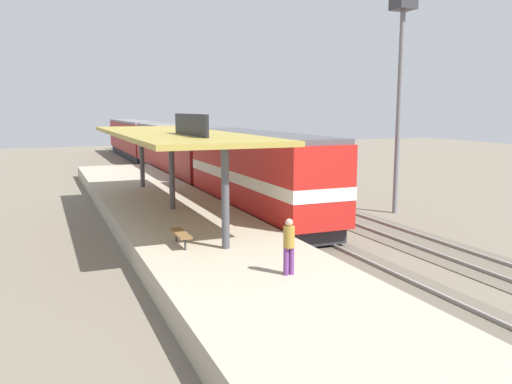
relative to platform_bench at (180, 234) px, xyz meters
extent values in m
plane|color=#706656|center=(8.00, 7.05, -1.34)|extent=(120.00, 120.00, 0.00)
cube|color=#5F5649|center=(6.00, 7.05, -1.32)|extent=(3.20, 110.00, 0.04)
cube|color=gray|center=(5.28, 7.05, -1.26)|extent=(0.10, 110.00, 0.16)
cube|color=gray|center=(6.72, 7.05, -1.26)|extent=(0.10, 110.00, 0.16)
cube|color=#5F5649|center=(10.60, 7.05, -1.32)|extent=(3.20, 110.00, 0.04)
cube|color=gray|center=(9.88, 7.05, -1.26)|extent=(0.10, 110.00, 0.16)
cube|color=gray|center=(11.32, 7.05, -1.26)|extent=(0.10, 110.00, 0.16)
cube|color=#A89E89|center=(1.40, 7.05, -0.89)|extent=(6.00, 44.00, 0.90)
cylinder|color=#47474C|center=(1.40, -0.95, 1.36)|extent=(0.28, 0.28, 3.60)
cylinder|color=#47474C|center=(1.40, 7.05, 1.36)|extent=(0.28, 0.28, 3.60)
cylinder|color=#47474C|center=(1.40, 15.05, 1.36)|extent=(0.28, 0.28, 3.60)
cube|color=#A38E3D|center=(1.40, 7.05, 3.26)|extent=(5.20, 18.00, 0.20)
cube|color=black|center=(1.40, 3.45, 3.81)|extent=(0.12, 4.80, 0.90)
cylinder|color=#333338|center=(0.00, -0.65, -0.23)|extent=(0.07, 0.07, 0.42)
cylinder|color=#333338|center=(0.00, 0.65, -0.23)|extent=(0.07, 0.07, 0.42)
cube|color=brown|center=(0.00, 0.00, 0.02)|extent=(0.44, 1.70, 0.08)
cube|color=#28282D|center=(6.00, 7.23, -0.83)|extent=(2.60, 13.60, 0.70)
cube|color=red|center=(6.00, 7.23, 1.27)|extent=(2.90, 14.40, 3.50)
cube|color=#4C4C51|center=(6.00, 7.23, 3.14)|extent=(2.78, 14.11, 0.24)
cube|color=silver|center=(6.00, 7.23, 1.00)|extent=(2.93, 14.43, 0.56)
cube|color=#28282D|center=(6.00, 25.23, -0.83)|extent=(2.60, 19.20, 0.70)
cube|color=maroon|center=(6.00, 25.23, 1.17)|extent=(2.90, 20.00, 3.30)
cube|color=slate|center=(6.00, 25.23, 2.94)|extent=(2.78, 19.60, 0.24)
cube|color=#28282D|center=(6.00, 46.03, -0.83)|extent=(2.60, 19.20, 0.70)
cube|color=maroon|center=(6.00, 46.03, 1.17)|extent=(2.90, 20.00, 3.30)
cube|color=slate|center=(6.00, 46.03, 2.94)|extent=(2.78, 19.60, 0.24)
cylinder|color=slate|center=(13.80, 5.74, 4.16)|extent=(0.28, 0.28, 11.00)
cube|color=#333338|center=(13.80, 5.74, 10.01)|extent=(1.10, 1.10, 0.70)
cylinder|color=#663375|center=(2.07, -4.50, -0.02)|extent=(0.16, 0.16, 0.84)
cylinder|color=#663375|center=(2.25, -4.50, -0.02)|extent=(0.16, 0.16, 0.84)
cylinder|color=olive|center=(2.16, -4.50, 0.72)|extent=(0.34, 0.34, 0.64)
sphere|color=tan|center=(2.16, -4.50, 1.15)|extent=(0.23, 0.23, 0.23)
camera|label=1|loc=(-4.52, -18.11, 4.47)|focal=36.81mm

